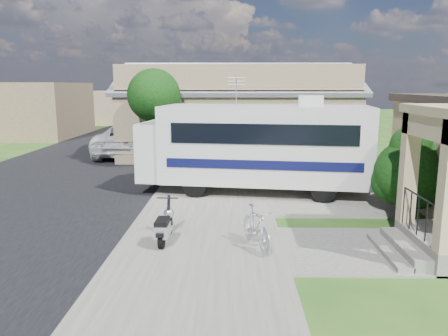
{
  "coord_description": "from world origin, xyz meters",
  "views": [
    {
      "loc": [
        -0.2,
        -10.82,
        3.84
      ],
      "look_at": [
        -0.5,
        2.5,
        1.3
      ],
      "focal_mm": 35.0,
      "sensor_mm": 36.0,
      "label": 1
    }
  ],
  "objects_px": {
    "scooter": "(165,226)",
    "bicycle": "(256,230)",
    "pickup_truck": "(132,139)",
    "garden_hose": "(391,235)",
    "shrub": "(410,170)",
    "van": "(147,128)",
    "motorhome": "(256,145)"
  },
  "relations": [
    {
      "from": "bicycle",
      "to": "pickup_truck",
      "type": "distance_m",
      "value": 15.4
    },
    {
      "from": "motorhome",
      "to": "scooter",
      "type": "xyz_separation_m",
      "value": [
        -2.47,
        -5.26,
        -1.3
      ]
    },
    {
      "from": "bicycle",
      "to": "van",
      "type": "xyz_separation_m",
      "value": [
        -6.61,
        20.48,
        0.35
      ]
    },
    {
      "from": "scooter",
      "to": "van",
      "type": "bearing_deg",
      "value": 103.58
    },
    {
      "from": "motorhome",
      "to": "bicycle",
      "type": "relative_size",
      "value": 5.03
    },
    {
      "from": "garden_hose",
      "to": "motorhome",
      "type": "bearing_deg",
      "value": 123.96
    },
    {
      "from": "motorhome",
      "to": "van",
      "type": "relative_size",
      "value": 1.42
    },
    {
      "from": "scooter",
      "to": "bicycle",
      "type": "distance_m",
      "value": 2.23
    },
    {
      "from": "bicycle",
      "to": "scooter",
      "type": "bearing_deg",
      "value": 153.15
    },
    {
      "from": "bicycle",
      "to": "garden_hose",
      "type": "relative_size",
      "value": 3.8
    },
    {
      "from": "shrub",
      "to": "pickup_truck",
      "type": "bearing_deg",
      "value": 134.22
    },
    {
      "from": "motorhome",
      "to": "scooter",
      "type": "bearing_deg",
      "value": -107.75
    },
    {
      "from": "motorhome",
      "to": "van",
      "type": "bearing_deg",
      "value": 122.17
    },
    {
      "from": "scooter",
      "to": "bicycle",
      "type": "xyz_separation_m",
      "value": [
        2.21,
        -0.29,
        0.04
      ]
    },
    {
      "from": "scooter",
      "to": "shrub",
      "type": "bearing_deg",
      "value": 22.34
    },
    {
      "from": "motorhome",
      "to": "pickup_truck",
      "type": "xyz_separation_m",
      "value": [
        -6.45,
        8.55,
        -0.88
      ]
    },
    {
      "from": "pickup_truck",
      "to": "garden_hose",
      "type": "height_order",
      "value": "pickup_truck"
    },
    {
      "from": "motorhome",
      "to": "shrub",
      "type": "bearing_deg",
      "value": -23.16
    },
    {
      "from": "bicycle",
      "to": "pickup_truck",
      "type": "xyz_separation_m",
      "value": [
        -6.18,
        14.1,
        0.39
      ]
    },
    {
      "from": "garden_hose",
      "to": "van",
      "type": "bearing_deg",
      "value": 117.11
    },
    {
      "from": "motorhome",
      "to": "pickup_truck",
      "type": "distance_m",
      "value": 10.74
    },
    {
      "from": "motorhome",
      "to": "shrub",
      "type": "relative_size",
      "value": 3.1
    },
    {
      "from": "scooter",
      "to": "pickup_truck",
      "type": "bearing_deg",
      "value": 107.33
    },
    {
      "from": "motorhome",
      "to": "bicycle",
      "type": "bearing_deg",
      "value": -85.29
    },
    {
      "from": "motorhome",
      "to": "scooter",
      "type": "height_order",
      "value": "motorhome"
    },
    {
      "from": "shrub",
      "to": "bicycle",
      "type": "height_order",
      "value": "shrub"
    },
    {
      "from": "shrub",
      "to": "van",
      "type": "relative_size",
      "value": 0.46
    },
    {
      "from": "scooter",
      "to": "bicycle",
      "type": "bearing_deg",
      "value": -6.28
    },
    {
      "from": "shrub",
      "to": "scooter",
      "type": "relative_size",
      "value": 1.73
    },
    {
      "from": "pickup_truck",
      "to": "garden_hose",
      "type": "relative_size",
      "value": 14.74
    },
    {
      "from": "shrub",
      "to": "bicycle",
      "type": "bearing_deg",
      "value": -147.8
    },
    {
      "from": "van",
      "to": "garden_hose",
      "type": "xyz_separation_m",
      "value": [
        10.07,
        -19.67,
        -0.75
      ]
    }
  ]
}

